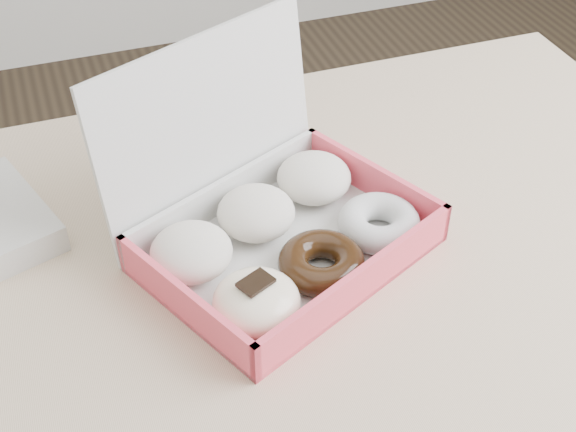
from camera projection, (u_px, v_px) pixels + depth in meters
name	position (u px, v px, depth m)	size (l,w,h in m)	color
table	(298.00, 296.00, 1.03)	(1.20, 0.80, 0.75)	tan
donut_box	(275.00, 225.00, 0.96)	(0.41, 0.39, 0.24)	silver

